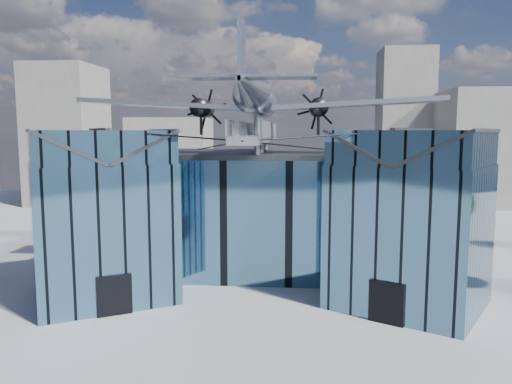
{
  "coord_description": "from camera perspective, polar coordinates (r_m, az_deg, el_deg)",
  "views": [
    {
      "loc": [
        3.02,
        -34.2,
        11.64
      ],
      "look_at": [
        0.0,
        2.0,
        7.2
      ],
      "focal_mm": 35.0,
      "sensor_mm": 36.0,
      "label": 1
    }
  ],
  "objects": [
    {
      "name": "bg_towers",
      "position": [
        84.72,
        3.73,
        5.85
      ],
      "size": [
        77.0,
        24.5,
        26.0
      ],
      "color": "slate",
      "rests_on": "ground"
    },
    {
      "name": "museum",
      "position": [
        40.6,
        0.45,
        -1.68
      ],
      "size": [
        32.88,
        24.5,
        17.6
      ],
      "color": "teal",
      "rests_on": "ground"
    },
    {
      "name": "ground_plane",
      "position": [
        36.26,
        -0.27,
        -11.76
      ],
      "size": [
        120.0,
        120.0,
        0.0
      ],
      "primitive_type": "plane",
      "color": "#949498"
    }
  ]
}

